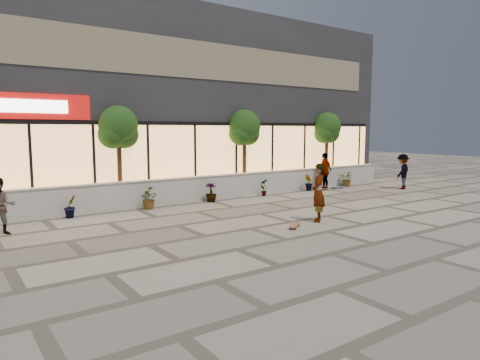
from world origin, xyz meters
TOP-DOWN VIEW (x-y plane):
  - ground at (0.00, 0.00)m, footprint 80.00×80.00m
  - planter_wall at (0.00, 7.00)m, footprint 22.00×0.42m
  - retail_building at (-0.00, 12.49)m, footprint 24.00×9.17m
  - shrub_b at (-5.70, 6.45)m, footprint 0.57×0.57m
  - shrub_c at (-2.90, 6.45)m, footprint 0.68×0.77m
  - shrub_d at (-0.10, 6.45)m, footprint 0.64×0.64m
  - shrub_e at (2.70, 6.45)m, footprint 0.46×0.35m
  - shrub_f at (5.50, 6.45)m, footprint 0.55×0.57m
  - shrub_g at (8.30, 6.45)m, footprint 0.77×0.84m
  - tree_midwest at (-3.50, 7.70)m, footprint 1.60×1.50m
  - tree_mideast at (2.50, 7.70)m, footprint 1.60×1.50m
  - tree_east at (8.00, 7.70)m, footprint 1.60×1.50m
  - skater_center at (0.77, 1.19)m, footprint 0.82×0.81m
  - skater_left at (-7.91, 5.08)m, footprint 0.89×0.74m
  - skater_right_near at (6.45, 6.30)m, footprint 1.16×0.69m
  - skater_right_far at (9.80, 4.19)m, footprint 1.28×0.93m
  - skateboard_center at (-0.46, 0.95)m, footprint 0.80×0.65m
  - skateboard_right_near at (6.08, 6.20)m, footprint 0.72×0.28m
  - skateboard_right_far at (7.32, 6.20)m, footprint 0.79×0.32m

SIDE VIEW (x-z plane):
  - ground at x=0.00m, z-range 0.00..0.00m
  - skateboard_right_near at x=6.08m, z-range 0.03..0.11m
  - skateboard_right_far at x=7.32m, z-range 0.03..0.12m
  - skateboard_center at x=-0.46m, z-range 0.03..0.13m
  - shrub_b at x=-5.70m, z-range 0.00..0.81m
  - shrub_c at x=-2.90m, z-range 0.00..0.81m
  - shrub_d at x=-0.10m, z-range 0.00..0.81m
  - shrub_e at x=2.70m, z-range 0.00..0.81m
  - shrub_f at x=5.50m, z-range 0.00..0.81m
  - shrub_g at x=8.30m, z-range 0.00..0.81m
  - planter_wall at x=0.00m, z-range 0.00..1.04m
  - skater_left at x=-7.91m, z-range 0.00..1.66m
  - skater_right_far at x=9.80m, z-range 0.00..1.78m
  - skater_right_near at x=6.45m, z-range 0.00..1.85m
  - skater_center at x=0.77m, z-range 0.00..1.90m
  - tree_midwest at x=-3.50m, z-range 1.03..4.94m
  - tree_mideast at x=2.50m, z-range 1.03..4.94m
  - tree_east at x=8.00m, z-range 1.03..4.94m
  - retail_building at x=0.00m, z-range 0.00..8.50m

